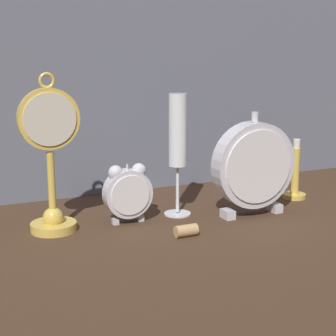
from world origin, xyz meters
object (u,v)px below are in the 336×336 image
object	(u,v)px
brass_candlestick	(295,179)
wine_cork	(186,231)
alarm_clock_twin_bell	(128,191)
mantel_clock_silver	(254,166)
champagne_flute	(178,140)
pocket_watch_on_stand	(51,163)

from	to	relation	value
brass_candlestick	wine_cork	distance (m)	0.37
alarm_clock_twin_bell	brass_candlestick	world-z (taller)	brass_candlestick
mantel_clock_silver	champagne_flute	bearing A→B (deg)	154.02
alarm_clock_twin_bell	brass_candlestick	xyz separation A→B (m)	(0.41, 0.01, -0.02)
alarm_clock_twin_bell	mantel_clock_silver	bearing A→B (deg)	-12.86
mantel_clock_silver	wine_cork	distance (m)	0.21
pocket_watch_on_stand	mantel_clock_silver	size ratio (longest dim) A/B	1.39
pocket_watch_on_stand	mantel_clock_silver	world-z (taller)	pocket_watch_on_stand
alarm_clock_twin_bell	champagne_flute	bearing A→B (deg)	5.21
mantel_clock_silver	pocket_watch_on_stand	bearing A→B (deg)	170.00
alarm_clock_twin_bell	champagne_flute	size ratio (longest dim) A/B	0.47
mantel_clock_silver	wine_cork	world-z (taller)	mantel_clock_silver
wine_cork	brass_candlestick	bearing A→B (deg)	21.30
champagne_flute	wine_cork	bearing A→B (deg)	-108.34
brass_candlestick	alarm_clock_twin_bell	bearing A→B (deg)	-177.92
champagne_flute	pocket_watch_on_stand	bearing A→B (deg)	179.47
alarm_clock_twin_bell	wine_cork	size ratio (longest dim) A/B	2.81
pocket_watch_on_stand	mantel_clock_silver	bearing A→B (deg)	-10.00
alarm_clock_twin_bell	wine_cork	world-z (taller)	alarm_clock_twin_bell
pocket_watch_on_stand	mantel_clock_silver	distance (m)	0.40
alarm_clock_twin_bell	pocket_watch_on_stand	bearing A→B (deg)	175.04
champagne_flute	brass_candlestick	distance (m)	0.32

